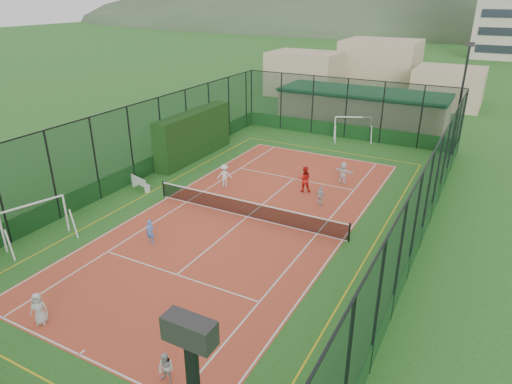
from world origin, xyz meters
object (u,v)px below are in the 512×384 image
(child_far_left, at_px, (224,175))
(coach, at_px, (304,179))
(white_bench, at_px, (141,183))
(child_near_left, at_px, (39,309))
(child_near_mid, at_px, (150,232))
(futsal_goal_near, at_px, (36,223))
(clubhouse, at_px, (362,108))
(child_near_right, at_px, (166,368))
(child_far_back, at_px, (343,173))
(child_far_right, at_px, (321,196))
(floodlight_ne, at_px, (460,101))
(futsal_goal_far, at_px, (352,129))

(child_far_left, xyz_separation_m, coach, (4.85, 1.55, 0.10))
(white_bench, xyz_separation_m, child_near_left, (5.28, -11.59, 0.21))
(child_near_mid, bearing_deg, futsal_goal_near, -160.18)
(clubhouse, xyz_separation_m, child_near_mid, (-2.83, -26.72, -0.95))
(clubhouse, distance_m, child_near_right, 33.60)
(child_near_mid, height_order, child_far_left, child_far_left)
(child_near_right, bearing_deg, white_bench, 135.38)
(child_near_right, height_order, child_far_back, child_far_back)
(child_far_left, relative_size, child_far_right, 1.24)
(coach, bearing_deg, futsal_goal_near, 26.89)
(futsal_goal_near, height_order, child_near_right, futsal_goal_near)
(futsal_goal_near, height_order, child_far_back, futsal_goal_near)
(white_bench, relative_size, child_far_left, 1.11)
(child_near_mid, bearing_deg, child_far_back, 57.26)
(floodlight_ne, relative_size, futsal_goal_near, 2.63)
(floodlight_ne, xyz_separation_m, child_far_back, (-5.51, -9.40, -3.40))
(clubhouse, distance_m, white_bench, 23.15)
(child_near_left, bearing_deg, futsal_goal_far, 51.66)
(white_bench, distance_m, futsal_goal_far, 18.59)
(clubhouse, bearing_deg, futsal_goal_near, -105.16)
(white_bench, distance_m, child_far_left, 5.29)
(child_far_left, bearing_deg, child_far_back, 174.94)
(child_far_right, distance_m, coach, 2.16)
(futsal_goal_far, relative_size, child_far_left, 2.09)
(white_bench, xyz_separation_m, child_far_right, (10.82, 3.09, 0.14))
(floodlight_ne, height_order, futsal_goal_near, floodlight_ne)
(child_near_mid, distance_m, coach, 10.37)
(child_near_mid, distance_m, child_far_left, 7.94)
(child_near_left, relative_size, child_far_back, 0.91)
(child_far_back, relative_size, coach, 0.87)
(child_near_right, bearing_deg, futsal_goal_near, 161.09)
(white_bench, distance_m, futsal_goal_near, 7.46)
(futsal_goal_near, bearing_deg, child_near_right, -92.76)
(child_far_back, bearing_deg, clubhouse, -68.86)
(futsal_goal_near, bearing_deg, child_far_left, -5.72)
(floodlight_ne, xyz_separation_m, child_near_mid, (-11.43, -21.32, -3.50))
(child_far_back, bearing_deg, white_bench, 41.94)
(floodlight_ne, bearing_deg, child_near_left, -111.69)
(futsal_goal_near, bearing_deg, futsal_goal_far, -2.35)
(futsal_goal_far, distance_m, coach, 12.00)
(clubhouse, distance_m, child_far_left, 19.13)
(white_bench, bearing_deg, clubhouse, 86.39)
(child_near_left, bearing_deg, child_near_right, -32.16)
(floodlight_ne, bearing_deg, coach, -121.22)
(futsal_goal_near, height_order, child_near_left, futsal_goal_near)
(futsal_goal_far, bearing_deg, clubhouse, 74.11)
(floodlight_ne, distance_m, coach, 14.25)
(child_near_right, bearing_deg, child_near_left, -179.06)
(child_near_left, relative_size, child_near_mid, 1.06)
(child_far_left, bearing_deg, coach, 161.13)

